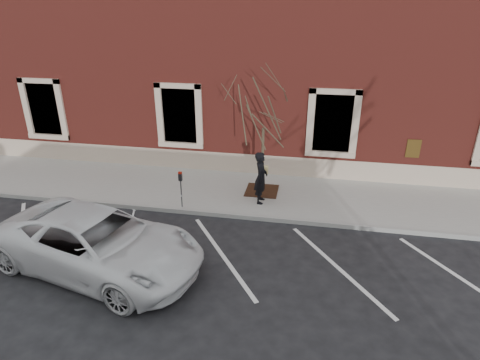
% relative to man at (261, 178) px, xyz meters
% --- Properties ---
extents(ground, '(120.00, 120.00, 0.00)m').
position_rel_man_xyz_m(ground, '(-0.66, -0.99, -1.07)').
color(ground, '#28282B').
rests_on(ground, ground).
extents(sidewalk_near, '(40.00, 3.50, 0.15)m').
position_rel_man_xyz_m(sidewalk_near, '(-0.66, 0.76, -1.00)').
color(sidewalk_near, '#B0ADA5').
rests_on(sidewalk_near, ground).
extents(curb_near, '(40.00, 0.12, 0.15)m').
position_rel_man_xyz_m(curb_near, '(-0.66, -1.04, -1.00)').
color(curb_near, '#9E9E99').
rests_on(curb_near, ground).
extents(parking_stripes, '(28.00, 4.40, 0.01)m').
position_rel_man_xyz_m(parking_stripes, '(-0.66, -3.19, -1.07)').
color(parking_stripes, silver).
rests_on(parking_stripes, ground).
extents(building_civic, '(40.00, 8.62, 8.00)m').
position_rel_man_xyz_m(building_civic, '(-0.66, 6.75, 2.92)').
color(building_civic, maroon).
rests_on(building_civic, ground).
extents(man, '(0.44, 0.67, 1.84)m').
position_rel_man_xyz_m(man, '(0.00, 0.00, 0.00)').
color(man, black).
rests_on(man, sidewalk_near).
extents(parking_meter, '(0.12, 0.09, 1.29)m').
position_rel_man_xyz_m(parking_meter, '(-2.58, -0.87, -0.02)').
color(parking_meter, '#595B60').
rests_on(parking_meter, sidewalk_near).
extents(tree_grate, '(1.17, 1.17, 0.03)m').
position_rel_man_xyz_m(tree_grate, '(-0.07, 0.88, -0.91)').
color(tree_grate, '#3C2013').
rests_on(tree_grate, sidewalk_near).
extents(sapling, '(2.63, 2.63, 4.39)m').
position_rel_man_xyz_m(sapling, '(-0.07, 0.88, 2.15)').
color(sapling, brown).
rests_on(sapling, sidewalk_near).
extents(white_truck, '(6.17, 3.89, 1.59)m').
position_rel_man_xyz_m(white_truck, '(-3.72, -4.36, -0.28)').
color(white_truck, white).
rests_on(white_truck, ground).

